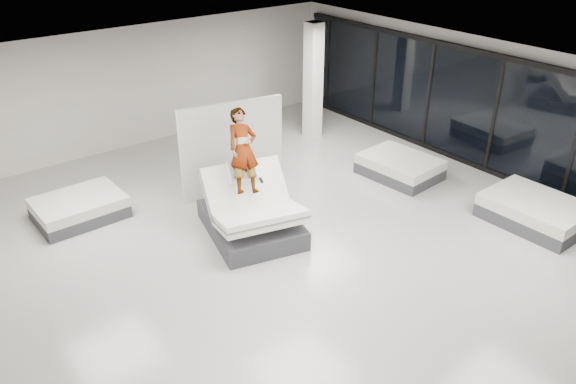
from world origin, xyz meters
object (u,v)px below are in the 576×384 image
object	(u,v)px
person	(244,165)
flat_bed_left_far	(79,208)
hero_bed	(251,215)
column	(313,81)
flat_bed_right_near	(535,211)
remote	(261,180)
divider_panel	(232,149)
flat_bed_right_far	(400,167)

from	to	relation	value
person	flat_bed_left_far	xyz separation A→B (m)	(-2.63, 2.43, -1.14)
hero_bed	flat_bed_left_far	world-z (taller)	hero_bed
flat_bed_left_far	column	world-z (taller)	column
person	flat_bed_right_near	world-z (taller)	person
remote	column	world-z (taller)	column
divider_panel	flat_bed_left_far	xyz separation A→B (m)	(-3.24, 1.03, -0.85)
hero_bed	flat_bed_right_far	distance (m)	4.39
hero_bed	person	xyz separation A→B (m)	(0.08, 0.33, 0.94)
person	remote	world-z (taller)	person
flat_bed_right_far	flat_bed_right_near	world-z (taller)	flat_bed_right_near
remote	flat_bed_right_far	bearing A→B (deg)	14.92
hero_bed	flat_bed_right_far	size ratio (longest dim) A/B	1.33
divider_panel	flat_bed_right_far	bearing A→B (deg)	-14.04
hero_bed	divider_panel	size ratio (longest dim) A/B	1.06
flat_bed_right_near	flat_bed_left_far	bearing A→B (deg)	141.05
hero_bed	flat_bed_right_near	world-z (taller)	hero_bed
flat_bed_left_far	flat_bed_right_far	bearing A→B (deg)	-21.85
divider_panel	flat_bed_right_near	distance (m)	6.61
hero_bed	flat_bed_right_far	world-z (taller)	hero_bed
column	flat_bed_right_near	bearing A→B (deg)	-85.40
remote	column	distance (m)	5.41
person	remote	distance (m)	0.46
hero_bed	column	size ratio (longest dim) A/B	0.79
hero_bed	flat_bed_left_far	size ratio (longest dim) A/B	1.42
flat_bed_right_far	column	size ratio (longest dim) A/B	0.60
flat_bed_right_far	column	world-z (taller)	column
hero_bed	person	bearing A→B (deg)	75.72
flat_bed_right_far	flat_bed_right_near	bearing A→B (deg)	-80.47
remote	divider_panel	size ratio (longest dim) A/B	0.06
hero_bed	flat_bed_right_far	bearing A→B (deg)	-0.23
hero_bed	remote	size ratio (longest dim) A/B	18.15
person	divider_panel	size ratio (longest dim) A/B	0.71
column	remote	bearing A→B (deg)	-140.88
person	flat_bed_right_near	size ratio (longest dim) A/B	0.87
hero_bed	flat_bed_left_far	xyz separation A→B (m)	(-2.54, 2.76, -0.20)
flat_bed_left_far	hero_bed	bearing A→B (deg)	-47.34
flat_bed_right_near	hero_bed	bearing A→B (deg)	146.35
flat_bed_left_far	remote	bearing A→B (deg)	-45.73
remote	flat_bed_right_far	size ratio (longest dim) A/B	0.07
remote	flat_bed_right_near	size ratio (longest dim) A/B	0.07
flat_bed_left_far	column	xyz separation A→B (m)	(6.94, 0.58, 1.36)
divider_panel	hero_bed	bearing A→B (deg)	-100.61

